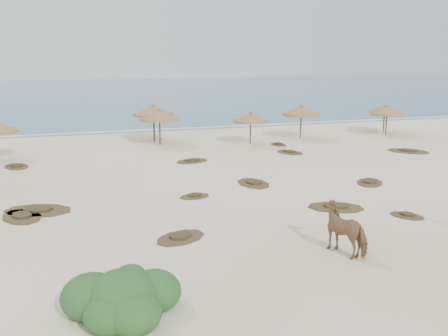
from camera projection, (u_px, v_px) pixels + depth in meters
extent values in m
plane|color=#EFE6C4|center=(289.00, 214.00, 21.41)|extent=(160.00, 160.00, 0.00)
cube|color=#2B5983|center=(114.00, 92.00, 91.04)|extent=(200.00, 100.00, 0.01)
cube|color=white|center=(168.00, 129.00, 45.55)|extent=(70.00, 0.60, 0.01)
cylinder|color=#503929|center=(160.00, 131.00, 37.57)|extent=(0.12, 0.12, 2.12)
cylinder|color=#9C7547|center=(159.00, 119.00, 37.37)|extent=(4.00, 4.00, 0.18)
cone|color=#9C7547|center=(159.00, 115.00, 37.30)|extent=(3.87, 3.87, 0.76)
cone|color=#9C7547|center=(159.00, 109.00, 37.20)|extent=(0.36, 0.36, 0.22)
cylinder|color=#503929|center=(154.00, 127.00, 39.23)|extent=(0.13, 0.13, 2.27)
cylinder|color=#9C7547|center=(154.00, 115.00, 39.02)|extent=(4.01, 4.01, 0.19)
cone|color=#9C7547|center=(153.00, 110.00, 38.94)|extent=(3.87, 3.87, 0.81)
cone|color=#9C7547|center=(153.00, 104.00, 38.83)|extent=(0.39, 0.39, 0.24)
cylinder|color=#503929|center=(251.00, 131.00, 37.94)|extent=(0.11, 0.11, 1.91)
cylinder|color=#9C7547|center=(251.00, 121.00, 37.76)|extent=(3.18, 3.18, 0.16)
cone|color=#9C7547|center=(251.00, 117.00, 37.70)|extent=(3.08, 3.08, 0.68)
cone|color=#9C7547|center=(251.00, 112.00, 37.60)|extent=(0.33, 0.33, 0.20)
cylinder|color=#503929|center=(301.00, 125.00, 40.45)|extent=(0.12, 0.12, 2.12)
cylinder|color=#9C7547|center=(301.00, 114.00, 40.26)|extent=(3.69, 3.69, 0.18)
cone|color=#9C7547|center=(301.00, 110.00, 40.18)|extent=(3.57, 3.57, 0.76)
cone|color=#9C7547|center=(302.00, 105.00, 40.08)|extent=(0.36, 0.36, 0.22)
cylinder|color=#503929|center=(386.00, 123.00, 42.04)|extent=(0.11, 0.11, 1.98)
cylinder|color=#9C7547|center=(387.00, 114.00, 41.85)|extent=(3.55, 3.55, 0.17)
cone|color=#9C7547|center=(387.00, 110.00, 41.78)|extent=(3.44, 3.44, 0.71)
cone|color=#9C7547|center=(388.00, 105.00, 41.69)|extent=(0.34, 0.34, 0.21)
cylinder|color=#503929|center=(384.00, 121.00, 43.76)|extent=(0.11, 0.11, 1.90)
cylinder|color=#9C7547|center=(385.00, 112.00, 43.58)|extent=(3.32, 3.32, 0.16)
cone|color=#9C7547|center=(385.00, 109.00, 43.52)|extent=(3.21, 3.21, 0.68)
cone|color=#9C7547|center=(385.00, 104.00, 43.42)|extent=(0.33, 0.33, 0.20)
imported|color=#986D45|center=(347.00, 229.00, 17.02)|extent=(1.53, 2.18, 1.68)
ellipsoid|color=#30632A|center=(122.00, 297.00, 12.92)|extent=(1.90, 1.90, 1.42)
ellipsoid|color=#30632A|center=(153.00, 291.00, 13.46)|extent=(1.52, 1.52, 1.14)
ellipsoid|color=#30632A|center=(92.00, 297.00, 13.06)|extent=(1.61, 1.61, 1.21)
ellipsoid|color=#30632A|center=(133.00, 314.00, 12.40)|extent=(1.42, 1.42, 1.07)
ellipsoid|color=#30632A|center=(109.00, 314.00, 12.41)|extent=(1.33, 1.33, 1.00)
ellipsoid|color=#30632A|center=(140.00, 287.00, 13.93)|extent=(1.14, 1.14, 0.85)
ellipsoid|color=#30632A|center=(131.00, 276.00, 13.38)|extent=(0.85, 0.85, 0.64)
ellipsoid|color=#30632A|center=(110.00, 284.00, 12.84)|extent=(0.76, 0.76, 0.57)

